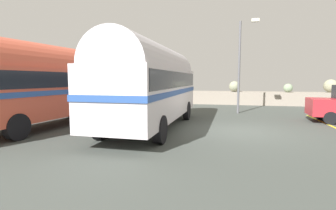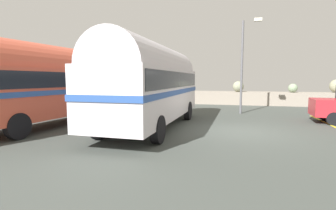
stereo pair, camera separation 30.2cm
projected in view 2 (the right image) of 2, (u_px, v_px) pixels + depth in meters
ground at (239, 132)px, 10.40m from camera, size 32.00×26.00×0.02m
breakwater at (236, 97)px, 21.73m from camera, size 31.36×1.89×2.26m
vintage_coach at (152, 82)px, 11.06m from camera, size 2.64×8.64×3.70m
second_coach at (50, 82)px, 11.65m from camera, size 3.40×8.81×3.70m
lamp_post at (244, 61)px, 15.44m from camera, size 1.10×0.69×5.71m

